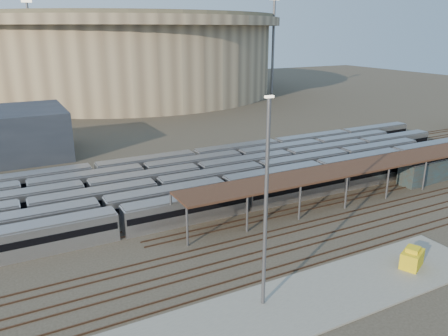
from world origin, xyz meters
TOP-DOWN VIEW (x-y plane):
  - ground at (0.00, 0.00)m, footprint 420.00×420.00m
  - apron at (-5.00, -15.00)m, footprint 50.00×9.00m
  - subway_trains at (0.33, 18.50)m, footprint 123.81×23.90m
  - inspection_shed at (22.00, 4.00)m, footprint 60.30×6.00m
  - empty_tracks at (0.00, -5.00)m, footprint 170.00×9.62m
  - stadium at (25.00, 140.00)m, footprint 124.00×124.00m
  - floodlight_2 at (70.00, 100.00)m, footprint 4.00×1.00m
  - floodlight_3 at (-10.00, 160.00)m, footprint 4.00×1.00m
  - teal_boxcar at (41.38, 4.00)m, footprint 16.74×3.91m
  - yard_light_pole at (-6.28, -13.40)m, footprint 0.80×0.36m
  - yellow_equipment at (12.31, -15.32)m, footprint 3.54×2.98m

SIDE VIEW (x-z plane):
  - ground at x=0.00m, z-range 0.00..0.00m
  - empty_tracks at x=0.00m, z-range 0.00..0.18m
  - apron at x=-5.00m, z-range 0.00..0.20m
  - yellow_equipment at x=12.31m, z-range 0.20..2.09m
  - subway_trains at x=0.33m, z-range 0.00..3.60m
  - teal_boxcar at x=41.38m, z-range 0.00..3.88m
  - inspection_shed at x=22.00m, z-range 2.33..7.63m
  - yard_light_pole at x=-6.28m, z-range 0.28..20.57m
  - stadium at x=25.00m, z-range 0.22..32.72m
  - floodlight_2 at x=70.00m, z-range 1.45..39.85m
  - floodlight_3 at x=-10.00m, z-range 1.45..39.85m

